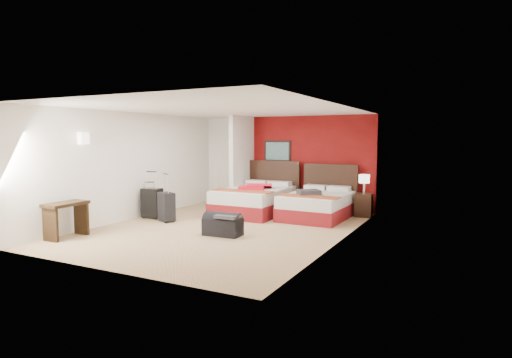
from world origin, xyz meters
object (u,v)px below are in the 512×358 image
Objects in this scene: bed_right at (317,206)px; suitcase_black at (152,204)px; suitcase_navy at (150,207)px; desk at (66,220)px; bed_left at (254,201)px; table_lamp at (364,184)px; red_suitcase_open at (256,187)px; duffel_bag at (223,226)px; suitcase_charcoal at (166,208)px; nightstand at (364,205)px.

suitcase_black reaches higher than bed_right.
suitcase_navy is 2.50m from desk.
table_lamp is (2.55, 0.89, 0.47)m from bed_left.
red_suitcase_open is at bearing 60.22° from desk.
suitcase_navy reaches higher than duffel_bag.
red_suitcase_open reaches higher than suitcase_charcoal.
suitcase_navy is at bearing 136.60° from suitcase_black.
table_lamp is 3.91m from duffel_bag.
suitcase_navy is (-0.22, 0.17, -0.10)m from suitcase_black.
bed_left is 4.61× the size of table_lamp.
bed_right is 2.84× the size of suitcase_black.
bed_left is 4.44× the size of suitcase_navy.
suitcase_charcoal reaches higher than bed_right.
table_lamp is (2.45, 0.99, 0.10)m from red_suitcase_open.
suitcase_charcoal is at bearing -152.26° from red_suitcase_open.
bed_right is 1.59m from red_suitcase_open.
suitcase_navy is (-2.20, -1.38, -0.45)m from red_suitcase_open.
red_suitcase_open is at bearing -164.51° from nightstand.
nightstand is 3.87m from duffel_bag.
suitcase_black is at bearing 159.38° from duffel_bag.
desk reaches higher than bed_right.
bed_left is 2.60× the size of desk.
table_lamp is at bearing 56.32° from duffel_bag.
bed_left is 2.90× the size of duffel_bag.
red_suitcase_open is (-1.52, -0.24, 0.40)m from bed_right.
bed_left is 3.80× the size of nightstand.
table_lamp is at bearing 24.75° from suitcase_black.
red_suitcase_open is 1.34× the size of suitcase_charcoal.
suitcase_black is (-4.43, -2.53, 0.06)m from nightstand.
bed_right is at bearing 65.03° from duffel_bag.
nightstand is at bearing 18.57° from bed_left.
bed_left is 2.50m from suitcase_black.
duffel_bag is (0.47, -2.33, -0.51)m from red_suitcase_open.
bed_left is at bearing 0.93° from suitcase_navy.
nightstand is at bearing 45.47° from desk.
bed_left reaches higher than bed_right.
red_suitcase_open is 1.16× the size of duffel_bag.
red_suitcase_open is 2.63m from suitcase_navy.
duffel_bag is (2.67, -0.96, -0.05)m from suitcase_navy.
suitcase_black is at bearing -168.69° from suitcase_charcoal.
red_suitcase_open is at bearing 98.59° from duffel_bag.
red_suitcase_open is 1.24× the size of suitcase_black.
suitcase_black is at bearing -164.87° from red_suitcase_open.
suitcase_navy is at bearing -170.84° from red_suitcase_open.
desk reaches higher than bed_left.
red_suitcase_open reaches higher than suitcase_black.
desk is at bearing -97.60° from suitcase_black.
nightstand is at bearing -0.97° from red_suitcase_open.
suitcase_black reaches higher than bed_left.
table_lamp is at bearing 45.47° from desk.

